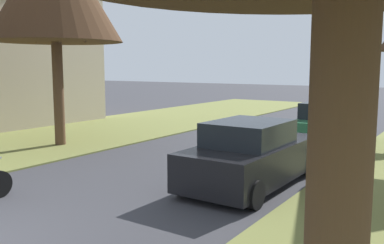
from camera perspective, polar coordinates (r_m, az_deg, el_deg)
The scene contains 2 objects.
parked_sedan_black at distance 10.36m, azimuth 8.05°, elevation -4.45°, with size 2.00×4.43×1.57m.
parked_sedan_green at distance 16.22m, azimuth 18.06°, elevation -0.43°, with size 2.00×4.43×1.57m.
Camera 1 is at (6.71, -2.68, 2.85)m, focal length 39.68 mm.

